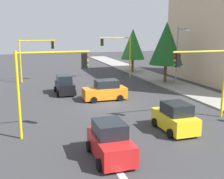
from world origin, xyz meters
name	(u,v)px	position (x,y,z in m)	size (l,w,h in m)	color
ground_plane	(108,105)	(0.00, 0.00, 0.00)	(120.00, 120.00, 0.00)	#353538
sidewalk_kerb	(181,87)	(-5.00, 10.50, 0.07)	(80.00, 4.00, 0.15)	gray
lane_arrow_near	(117,168)	(11.51, -3.00, 0.01)	(2.40, 1.10, 1.10)	silver
traffic_signal_near_right	(48,76)	(6.00, -5.67, 3.90)	(0.36, 4.59, 5.50)	yellow
traffic_signal_far_left	(118,49)	(-14.00, 5.71, 4.07)	(0.36, 4.59, 5.76)	yellow
traffic_signal_far_right	(35,52)	(-14.00, -5.67, 3.90)	(0.36, 4.59, 5.49)	yellow
traffic_signal_near_left	(204,70)	(6.00, 5.64, 3.77)	(0.36, 4.59, 5.31)	yellow
street_lamp_curbside	(179,52)	(-3.61, 9.20, 4.35)	(2.15, 0.28, 7.00)	slate
tree_roadside_mid	(166,43)	(-8.00, 10.00, 5.06)	(4.22, 4.22, 7.71)	brown
tree_roadside_far	(133,44)	(-18.00, 9.50, 4.50)	(3.77, 3.77, 6.88)	brown
car_red	(110,142)	(10.25, -2.95, 0.90)	(3.68, 2.06, 1.98)	red
car_yellow	(175,118)	(7.68, 2.41, 0.90)	(3.62, 2.08, 1.98)	yellow
car_orange	(105,91)	(-2.00, 0.30, 0.90)	(2.11, 4.18, 1.98)	orange
car_black	(65,85)	(-5.90, -3.08, 0.90)	(3.85, 1.98, 1.98)	black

